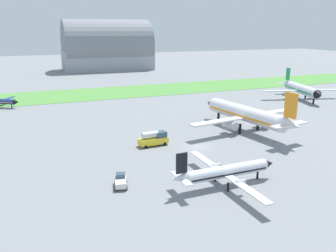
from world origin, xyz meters
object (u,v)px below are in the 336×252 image
(airplane_midfield_jet, at_px, (247,114))
(airplane_foreground_turboprop, at_px, (225,171))
(pushback_tug_near_gate, at_px, (121,181))
(fuel_truck_midfield, at_px, (154,138))
(airplane_parked_jet_far, at_px, (301,89))

(airplane_midfield_jet, bearing_deg, airplane_foreground_turboprop, 131.38)
(pushback_tug_near_gate, bearing_deg, fuel_truck_midfield, -20.54)
(airplane_foreground_turboprop, distance_m, fuel_truck_midfield, 24.03)
(airplane_foreground_turboprop, xyz_separation_m, fuel_truck_midfield, (-3.98, 23.68, -0.91))
(airplane_midfield_jet, bearing_deg, airplane_parked_jet_far, -65.43)
(airplane_parked_jet_far, bearing_deg, pushback_tug_near_gate, -44.11)
(airplane_parked_jet_far, height_order, pushback_tug_near_gate, airplane_parked_jet_far)
(airplane_midfield_jet, distance_m, fuel_truck_midfield, 25.76)
(airplane_midfield_jet, relative_size, airplane_parked_jet_far, 1.18)
(airplane_foreground_turboprop, bearing_deg, airplane_parked_jet_far, 38.81)
(airplane_foreground_turboprop, relative_size, fuel_truck_midfield, 3.40)
(airplane_parked_jet_far, bearing_deg, airplane_midfield_jet, -41.59)
(airplane_foreground_turboprop, relative_size, pushback_tug_near_gate, 5.79)
(airplane_midfield_jet, relative_size, pushback_tug_near_gate, 8.49)
(pushback_tug_near_gate, bearing_deg, airplane_midfield_jet, -48.55)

